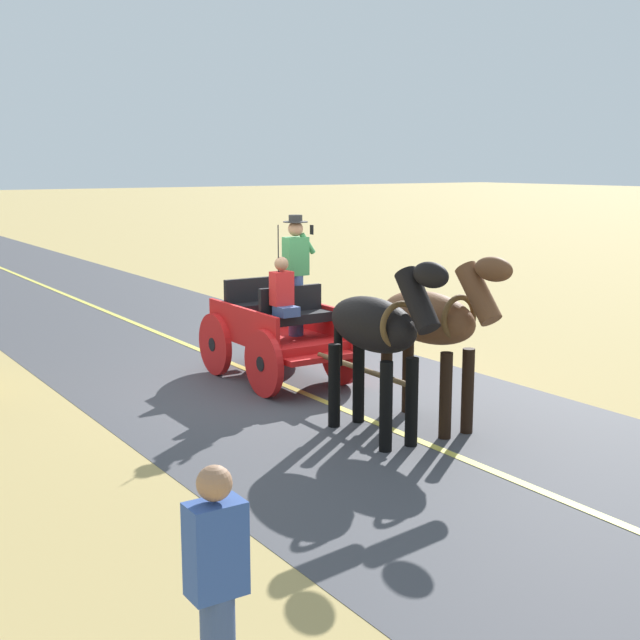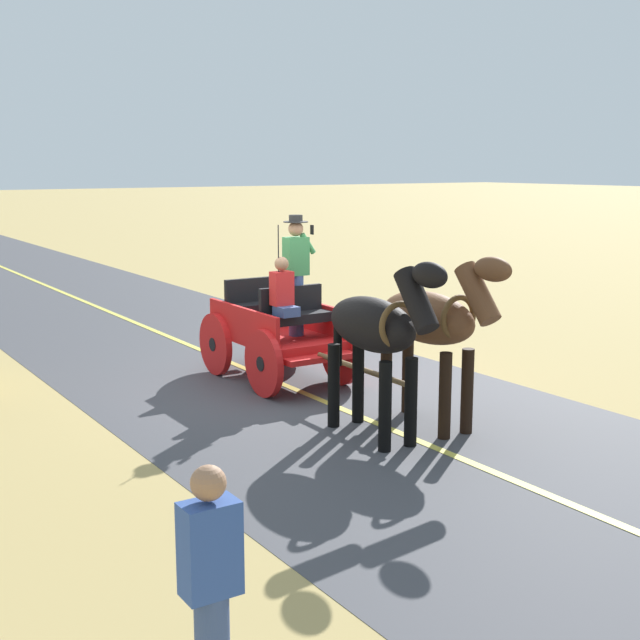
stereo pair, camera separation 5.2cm
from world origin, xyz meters
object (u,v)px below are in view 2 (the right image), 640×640
horse_drawn_carriage (279,327)px  horse_off_side (377,330)px  pedestrian_walking (211,596)px  horse_near_side (433,322)px

horse_drawn_carriage → horse_off_side: horse_drawn_carriage is taller
horse_drawn_carriage → pedestrian_walking: 8.17m
horse_near_side → pedestrian_walking: 6.19m
horse_near_side → pedestrian_walking: bearing=38.1°
horse_off_side → pedestrian_walking: size_ratio=1.36×
horse_drawn_carriage → horse_near_side: size_ratio=2.04×
horse_near_side → horse_off_side: bearing=-0.5°
horse_drawn_carriage → horse_off_side: 3.10m
horse_drawn_carriage → pedestrian_walking: horse_drawn_carriage is taller
horse_off_side → pedestrian_walking: 5.56m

